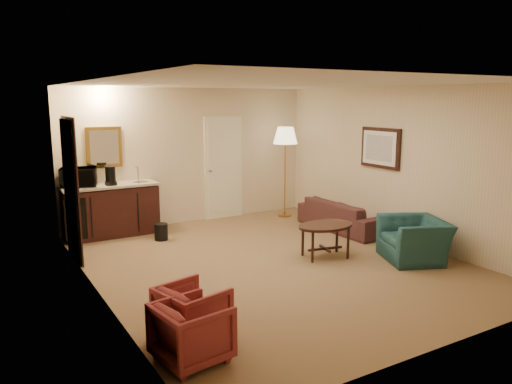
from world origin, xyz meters
TOP-DOWN VIEW (x-y plane):
  - ground at (0.00, 0.00)m, footprint 6.00×6.00m
  - room_walls at (-0.10, 0.77)m, footprint 5.02×6.01m
  - wetbar_cabinet at (-1.65, 2.72)m, footprint 1.64×0.58m
  - sofa at (2.15, 0.94)m, footprint 0.59×1.88m
  - teal_armchair at (1.90, -0.96)m, footprint 0.95×1.13m
  - rose_chair_near at (-2.15, -2.00)m, footprint 0.65×0.69m
  - rose_chair_far at (-1.97, -1.60)m, footprint 0.69×0.72m
  - coffee_table at (0.83, -0.18)m, footprint 1.01×0.79m
  - floor_lamp at (1.82, 2.40)m, footprint 0.60×0.60m
  - waste_bin at (-1.00, 2.00)m, footprint 0.25×0.25m
  - microwave at (-2.15, 2.79)m, footprint 0.65×0.48m
  - coffee_maker at (-1.65, 2.64)m, footprint 0.20×0.20m

SIDE VIEW (x-z plane):
  - ground at x=0.00m, z-range 0.00..0.00m
  - waste_bin at x=-1.00m, z-range 0.00..0.29m
  - coffee_table at x=0.83m, z-range 0.00..0.52m
  - rose_chair_far at x=-1.97m, z-range 0.00..0.62m
  - rose_chair_near at x=-2.15m, z-range 0.00..0.63m
  - sofa at x=2.15m, z-range 0.00..0.73m
  - teal_armchair at x=1.90m, z-range 0.00..0.84m
  - wetbar_cabinet at x=-1.65m, z-range 0.00..0.92m
  - floor_lamp at x=1.82m, z-range 0.00..1.85m
  - coffee_maker at x=-1.65m, z-range 0.92..1.25m
  - microwave at x=-2.15m, z-range 0.92..1.32m
  - room_walls at x=-0.10m, z-range 0.41..3.02m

